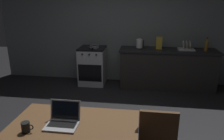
# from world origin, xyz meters

# --- Properties ---
(ground_plane) EXTENTS (12.00, 12.00, 0.00)m
(ground_plane) POSITION_xyz_m (0.00, 0.00, 0.00)
(ground_plane) COLOR black
(back_wall) EXTENTS (6.40, 0.10, 2.83)m
(back_wall) POSITION_xyz_m (0.30, 2.52, 1.42)
(back_wall) COLOR slate
(back_wall) RESTS_ON ground_plane
(kitchen_counter) EXTENTS (2.16, 0.64, 0.89)m
(kitchen_counter) POSITION_xyz_m (1.20, 2.17, 0.45)
(kitchen_counter) COLOR #282623
(kitchen_counter) RESTS_ON ground_plane
(stove_oven) EXTENTS (0.60, 0.62, 0.89)m
(stove_oven) POSITION_xyz_m (-0.54, 2.17, 0.44)
(stove_oven) COLOR #B7BABF
(stove_oven) RESTS_ON ground_plane
(dining_table) EXTENTS (1.31, 0.92, 0.71)m
(dining_table) POSITION_xyz_m (-0.05, -0.89, 0.65)
(dining_table) COLOR brown
(dining_table) RESTS_ON ground_plane
(laptop) EXTENTS (0.32, 0.27, 0.22)m
(laptop) POSITION_xyz_m (-0.16, -0.84, 0.76)
(laptop) COLOR #99999E
(laptop) RESTS_ON dining_table
(electric_kettle) EXTENTS (0.17, 0.15, 0.23)m
(electric_kettle) POSITION_xyz_m (0.56, 2.17, 1.00)
(electric_kettle) COLOR black
(electric_kettle) RESTS_ON kitchen_counter
(bottle) EXTENTS (0.08, 0.08, 0.29)m
(bottle) POSITION_xyz_m (1.99, 2.12, 1.03)
(bottle) COLOR #8C601E
(bottle) RESTS_ON kitchen_counter
(frying_pan) EXTENTS (0.25, 0.42, 0.05)m
(frying_pan) POSITION_xyz_m (-0.48, 2.15, 0.92)
(frying_pan) COLOR gray
(frying_pan) RESTS_ON stove_oven
(coffee_mug) EXTENTS (0.12, 0.08, 0.10)m
(coffee_mug) POSITION_xyz_m (-0.46, -1.01, 0.77)
(coffee_mug) COLOR black
(coffee_mug) RESTS_ON dining_table
(cereal_box) EXTENTS (0.13, 0.05, 0.27)m
(cereal_box) POSITION_xyz_m (0.99, 2.19, 1.03)
(cereal_box) COLOR gold
(cereal_box) RESTS_ON kitchen_counter
(dish_rack) EXTENTS (0.34, 0.26, 0.21)m
(dish_rack) POSITION_xyz_m (1.59, 2.17, 0.94)
(dish_rack) COLOR silver
(dish_rack) RESTS_ON kitchen_counter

